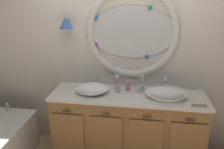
{
  "coord_description": "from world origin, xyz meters",
  "views": [
    {
      "loc": [
        0.31,
        -2.35,
        2.06
      ],
      "look_at": [
        -0.08,
        0.25,
        1.14
      ],
      "focal_mm": 37.39,
      "sensor_mm": 36.0,
      "label": 1
    }
  ],
  "objects_px": {
    "toothbrush_holder_left": "(117,87)",
    "soap_dispenser": "(128,86)",
    "sink_basin_left": "(92,89)",
    "toothbrush_holder_right": "(141,87)",
    "sink_basin_right": "(166,93)",
    "folded_hand_towel": "(198,103)"
  },
  "relations": [
    {
      "from": "toothbrush_holder_left",
      "to": "soap_dispenser",
      "type": "height_order",
      "value": "toothbrush_holder_left"
    },
    {
      "from": "sink_basin_left",
      "to": "toothbrush_holder_right",
      "type": "distance_m",
      "value": 0.61
    },
    {
      "from": "sink_basin_right",
      "to": "soap_dispenser",
      "type": "xyz_separation_m",
      "value": [
        -0.46,
        0.14,
        0.0
      ]
    },
    {
      "from": "toothbrush_holder_left",
      "to": "toothbrush_holder_right",
      "type": "distance_m",
      "value": 0.3
    },
    {
      "from": "sink_basin_right",
      "to": "soap_dispenser",
      "type": "relative_size",
      "value": 3.18
    },
    {
      "from": "soap_dispenser",
      "to": "toothbrush_holder_right",
      "type": "bearing_deg",
      "value": -4.42
    },
    {
      "from": "sink_basin_right",
      "to": "folded_hand_towel",
      "type": "height_order",
      "value": "sink_basin_right"
    },
    {
      "from": "toothbrush_holder_right",
      "to": "folded_hand_towel",
      "type": "relative_size",
      "value": 1.28
    },
    {
      "from": "sink_basin_left",
      "to": "soap_dispenser",
      "type": "distance_m",
      "value": 0.45
    },
    {
      "from": "sink_basin_right",
      "to": "toothbrush_holder_left",
      "type": "distance_m",
      "value": 0.6
    },
    {
      "from": "sink_basin_left",
      "to": "soap_dispenser",
      "type": "height_order",
      "value": "soap_dispenser"
    },
    {
      "from": "sink_basin_left",
      "to": "folded_hand_towel",
      "type": "distance_m",
      "value": 1.24
    },
    {
      "from": "sink_basin_right",
      "to": "toothbrush_holder_right",
      "type": "relative_size",
      "value": 2.16
    },
    {
      "from": "toothbrush_holder_right",
      "to": "soap_dispenser",
      "type": "bearing_deg",
      "value": 175.58
    },
    {
      "from": "toothbrush_holder_left",
      "to": "sink_basin_left",
      "type": "bearing_deg",
      "value": -163.6
    },
    {
      "from": "sink_basin_left",
      "to": "folded_hand_towel",
      "type": "xyz_separation_m",
      "value": [
        1.23,
        -0.13,
        -0.04
      ]
    },
    {
      "from": "soap_dispenser",
      "to": "toothbrush_holder_left",
      "type": "bearing_deg",
      "value": -156.26
    },
    {
      "from": "toothbrush_holder_right",
      "to": "sink_basin_right",
      "type": "bearing_deg",
      "value": -24.08
    },
    {
      "from": "sink_basin_left",
      "to": "soap_dispenser",
      "type": "xyz_separation_m",
      "value": [
        0.43,
        0.14,
        0.01
      ]
    },
    {
      "from": "folded_hand_towel",
      "to": "soap_dispenser",
      "type": "bearing_deg",
      "value": 161.27
    },
    {
      "from": "toothbrush_holder_left",
      "to": "toothbrush_holder_right",
      "type": "xyz_separation_m",
      "value": [
        0.3,
        0.04,
        -0.0
      ]
    },
    {
      "from": "sink_basin_right",
      "to": "folded_hand_towel",
      "type": "distance_m",
      "value": 0.37
    }
  ]
}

